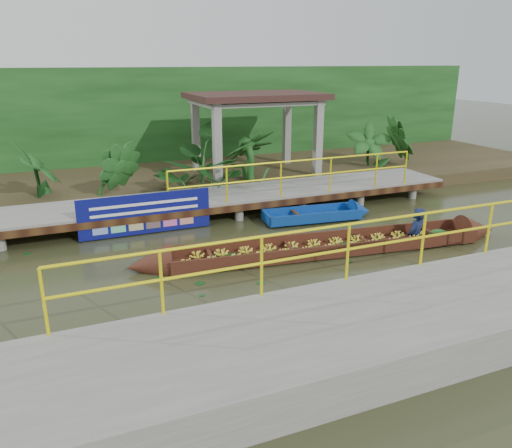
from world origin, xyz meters
name	(u,v)px	position (x,y,z in m)	size (l,w,h in m)	color
ground	(240,259)	(0.00, 0.00, 0.00)	(80.00, 80.00, 0.00)	#2F3219
land_strip	(165,179)	(0.00, 7.50, 0.23)	(30.00, 8.00, 0.45)	#342A1A
far_dock	(197,201)	(0.02, 3.43, 0.48)	(16.00, 2.06, 1.66)	slate
near_dock	(396,325)	(1.00, -4.20, 0.30)	(18.00, 2.40, 1.73)	slate
pavilion	(256,104)	(3.00, 6.30, 2.82)	(4.40, 3.00, 3.00)	slate
foliage_backdrop	(148,121)	(0.00, 10.00, 2.00)	(30.00, 0.80, 4.00)	#143A12
vendor_boat	(340,242)	(2.34, -0.42, 0.22)	(9.18, 1.95, 1.98)	#37140F
moored_blue_boat	(336,214)	(3.58, 1.77, 0.13)	(3.19, 1.13, 0.74)	navy
blue_banner	(146,214)	(-1.61, 2.48, 0.56)	(3.34, 0.04, 1.04)	navy
tropical_plants	(244,155)	(2.17, 5.30, 1.31)	(14.37, 1.37, 1.71)	#143A12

